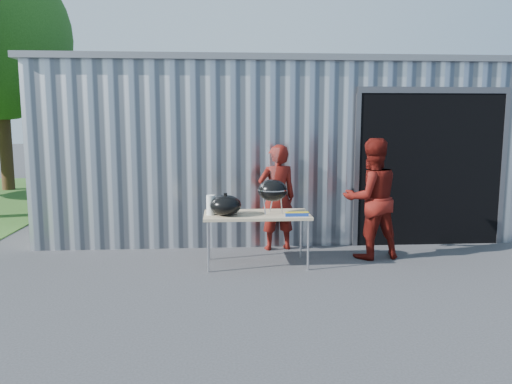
{
  "coord_description": "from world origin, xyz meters",
  "views": [
    {
      "loc": [
        -0.15,
        -6.28,
        2.06
      ],
      "look_at": [
        0.35,
        0.76,
        1.05
      ],
      "focal_mm": 35.0,
      "sensor_mm": 36.0,
      "label": 1
    }
  ],
  "objects": [
    {
      "name": "person_bystander",
      "position": [
        2.09,
        0.96,
        0.9
      ],
      "size": [
        0.98,
        0.83,
        1.81
      ],
      "primitive_type": "imported",
      "rotation": [
        0.0,
        0.0,
        3.31
      ],
      "color": "#5C110C",
      "rests_on": "ground"
    },
    {
      "name": "person_cook",
      "position": [
        0.74,
        1.55,
        0.85
      ],
      "size": [
        0.68,
        0.52,
        1.69
      ],
      "primitive_type": "imported",
      "rotation": [
        0.0,
        0.0,
        3.34
      ],
      "color": "#5C110C",
      "rests_on": "ground"
    },
    {
      "name": "kettle_grill",
      "position": [
        0.58,
        0.68,
        1.17
      ],
      "size": [
        0.42,
        0.42,
        0.93
      ],
      "color": "black",
      "rests_on": "folding_table"
    },
    {
      "name": "paper_towels",
      "position": [
        -0.3,
        0.64,
        0.89
      ],
      "size": [
        0.12,
        0.12,
        0.28
      ],
      "primitive_type": "cylinder",
      "color": "white",
      "rests_on": "folding_table"
    },
    {
      "name": "folding_table",
      "position": [
        0.35,
        0.69,
        0.71
      ],
      "size": [
        1.5,
        0.75,
        0.75
      ],
      "color": "tan",
      "rests_on": "ground"
    },
    {
      "name": "white_tub",
      "position": [
        -0.2,
        0.89,
        0.8
      ],
      "size": [
        0.2,
        0.15,
        0.1
      ],
      "primitive_type": "cube",
      "color": "white",
      "rests_on": "folding_table"
    },
    {
      "name": "foil_box",
      "position": [
        0.89,
        0.44,
        0.78
      ],
      "size": [
        0.32,
        0.06,
        0.06
      ],
      "color": "#173897",
      "rests_on": "folding_table"
    },
    {
      "name": "ground",
      "position": [
        0.0,
        0.0,
        0.0
      ],
      "size": [
        80.0,
        80.0,
        0.0
      ],
      "primitive_type": "plane",
      "color": "#363639"
    },
    {
      "name": "building",
      "position": [
        0.92,
        4.59,
        1.54
      ],
      "size": [
        8.2,
        6.2,
        3.1
      ],
      "color": "silver",
      "rests_on": "ground"
    },
    {
      "name": "grill_lid",
      "position": [
        -0.09,
        0.59,
        0.89
      ],
      "size": [
        0.44,
        0.44,
        0.32
      ],
      "color": "black",
      "rests_on": "folding_table"
    }
  ]
}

